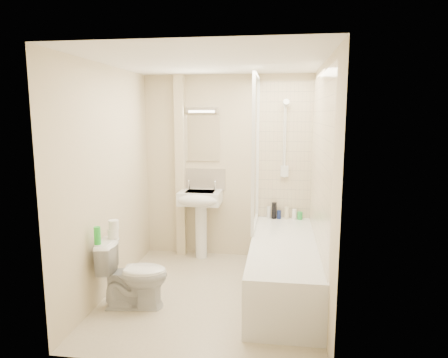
# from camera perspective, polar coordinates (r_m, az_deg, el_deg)

# --- Properties ---
(floor) EXTENTS (2.50, 2.50, 0.00)m
(floor) POSITION_cam_1_polar(r_m,az_deg,el_deg) (4.43, -1.76, -16.15)
(floor) COLOR beige
(floor) RESTS_ON ground
(wall_back) EXTENTS (2.20, 0.02, 2.40)m
(wall_back) POSITION_cam_1_polar(r_m,az_deg,el_deg) (5.28, 0.47, 1.67)
(wall_back) COLOR beige
(wall_back) RESTS_ON ground
(wall_left) EXTENTS (0.02, 2.50, 2.40)m
(wall_left) POSITION_cam_1_polar(r_m,az_deg,el_deg) (4.38, -16.17, -0.29)
(wall_left) COLOR beige
(wall_left) RESTS_ON ground
(wall_right) EXTENTS (0.02, 2.50, 2.40)m
(wall_right) POSITION_cam_1_polar(r_m,az_deg,el_deg) (4.02, 13.80, -1.02)
(wall_right) COLOR beige
(wall_right) RESTS_ON ground
(ceiling) EXTENTS (2.20, 2.50, 0.02)m
(ceiling) POSITION_cam_1_polar(r_m,az_deg,el_deg) (4.03, -1.93, 16.41)
(ceiling) COLOR white
(ceiling) RESTS_ON wall_back
(tile_back) EXTENTS (0.70, 0.01, 1.75)m
(tile_back) POSITION_cam_1_polar(r_m,az_deg,el_deg) (5.20, 8.70, 3.94)
(tile_back) COLOR beige
(tile_back) RESTS_ON wall_back
(tile_right) EXTENTS (0.01, 2.10, 1.75)m
(tile_right) POSITION_cam_1_polar(r_m,az_deg,el_deg) (4.18, 13.49, 2.51)
(tile_right) COLOR beige
(tile_right) RESTS_ON wall_right
(pipe_boxing) EXTENTS (0.12, 0.12, 2.40)m
(pipe_boxing) POSITION_cam_1_polar(r_m,az_deg,el_deg) (5.34, -6.23, 1.70)
(pipe_boxing) COLOR beige
(pipe_boxing) RESTS_ON ground
(splashback) EXTENTS (0.60, 0.02, 0.30)m
(splashback) POSITION_cam_1_polar(r_m,az_deg,el_deg) (5.35, -3.02, -0.09)
(splashback) COLOR beige
(splashback) RESTS_ON wall_back
(mirror) EXTENTS (0.46, 0.01, 0.60)m
(mirror) POSITION_cam_1_polar(r_m,az_deg,el_deg) (5.28, -3.07, 5.81)
(mirror) COLOR white
(mirror) RESTS_ON wall_back
(strip_light) EXTENTS (0.42, 0.07, 0.07)m
(strip_light) POSITION_cam_1_polar(r_m,az_deg,el_deg) (5.25, -3.16, 9.82)
(strip_light) COLOR silver
(strip_light) RESTS_ON wall_back
(bathtub) EXTENTS (0.70, 2.10, 0.55)m
(bathtub) POSITION_cam_1_polar(r_m,az_deg,el_deg) (4.44, 8.48, -12.09)
(bathtub) COLOR white
(bathtub) RESTS_ON ground
(shower_screen) EXTENTS (0.04, 0.92, 1.80)m
(shower_screen) POSITION_cam_1_polar(r_m,az_deg,el_deg) (4.77, 4.55, 3.84)
(shower_screen) COLOR white
(shower_screen) RESTS_ON bathtub
(shower_fixture) EXTENTS (0.10, 0.16, 0.99)m
(shower_fixture) POSITION_cam_1_polar(r_m,az_deg,el_deg) (5.14, 8.72, 5.23)
(shower_fixture) COLOR white
(shower_fixture) RESTS_ON wall_back
(pedestal_sink) EXTENTS (0.54, 0.49, 1.03)m
(pedestal_sink) POSITION_cam_1_polar(r_m,az_deg,el_deg) (5.19, -3.47, -3.80)
(pedestal_sink) COLOR white
(pedestal_sink) RESTS_ON ground
(bottle_white_a) EXTENTS (0.05, 0.05, 0.16)m
(bottle_white_a) POSITION_cam_1_polar(r_m,az_deg,el_deg) (5.25, 6.43, -4.76)
(bottle_white_a) COLOR silver
(bottle_white_a) RESTS_ON bathtub
(bottle_black_b) EXTENTS (0.06, 0.06, 0.21)m
(bottle_black_b) POSITION_cam_1_polar(r_m,az_deg,el_deg) (5.25, 7.17, -4.49)
(bottle_black_b) COLOR black
(bottle_black_b) RESTS_ON bathtub
(bottle_blue) EXTENTS (0.06, 0.06, 0.11)m
(bottle_blue) POSITION_cam_1_polar(r_m,az_deg,el_deg) (5.26, 7.86, -5.05)
(bottle_blue) COLOR navy
(bottle_blue) RESTS_ON bathtub
(bottle_cream) EXTENTS (0.05, 0.05, 0.16)m
(bottle_cream) POSITION_cam_1_polar(r_m,az_deg,el_deg) (5.25, 8.94, -4.82)
(bottle_cream) COLOR beige
(bottle_cream) RESTS_ON bathtub
(bottle_white_b) EXTENTS (0.06, 0.06, 0.13)m
(bottle_white_b) POSITION_cam_1_polar(r_m,az_deg,el_deg) (5.26, 10.00, -4.98)
(bottle_white_b) COLOR white
(bottle_white_b) RESTS_ON bathtub
(bottle_green) EXTENTS (0.07, 0.07, 0.10)m
(bottle_green) POSITION_cam_1_polar(r_m,az_deg,el_deg) (5.27, 10.79, -5.17)
(bottle_green) COLOR green
(bottle_green) RESTS_ON bathtub
(toilet) EXTENTS (0.54, 0.75, 0.67)m
(toilet) POSITION_cam_1_polar(r_m,az_deg,el_deg) (4.15, -12.77, -13.08)
(toilet) COLOR white
(toilet) RESTS_ON ground
(toilet_roll_lower) EXTENTS (0.11, 0.11, 0.09)m
(toilet_roll_lower) POSITION_cam_1_polar(r_m,az_deg,el_deg) (4.16, -15.56, -7.53)
(toilet_roll_lower) COLOR white
(toilet_roll_lower) RESTS_ON toilet
(toilet_roll_upper) EXTENTS (0.10, 0.10, 0.09)m
(toilet_roll_upper) POSITION_cam_1_polar(r_m,az_deg,el_deg) (4.14, -15.49, -6.31)
(toilet_roll_upper) COLOR white
(toilet_roll_upper) RESTS_ON toilet_roll_lower
(green_bottle) EXTENTS (0.06, 0.06, 0.17)m
(green_bottle) POSITION_cam_1_polar(r_m,az_deg,el_deg) (4.00, -17.64, -7.72)
(green_bottle) COLOR green
(green_bottle) RESTS_ON toilet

